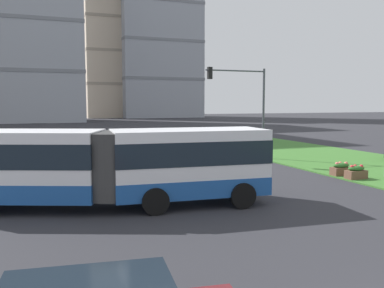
{
  "coord_description": "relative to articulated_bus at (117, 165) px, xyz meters",
  "views": [
    {
      "loc": [
        -7.26,
        -3.9,
        4.06
      ],
      "look_at": [
        -0.6,
        13.49,
        2.2
      ],
      "focal_mm": 39.17,
      "sensor_mm": 36.0,
      "label": 1
    }
  ],
  "objects": [
    {
      "name": "articulated_bus",
      "position": [
        0.0,
        0.0,
        0.0
      ],
      "size": [
        11.97,
        5.16,
        3.0
      ],
      "color": "white",
      "rests_on": "ground"
    },
    {
      "name": "car_grey_wagon",
      "position": [
        -1.8,
        11.82,
        -0.9
      ],
      "size": [
        4.52,
        2.27,
        1.58
      ],
      "color": "slate",
      "rests_on": "ground"
    },
    {
      "name": "flower_planter_4",
      "position": [
        12.72,
        1.09,
        -1.23
      ],
      "size": [
        1.1,
        0.56,
        0.74
      ],
      "color": "brown",
      "rests_on": "grass_median"
    },
    {
      "name": "flower_planter_5",
      "position": [
        12.72,
        2.23,
        -1.23
      ],
      "size": [
        1.1,
        0.56,
        0.74
      ],
      "color": "brown",
      "rests_on": "grass_median"
    },
    {
      "name": "traffic_light_far_right",
      "position": [
        10.87,
        9.89,
        2.76
      ],
      "size": [
        4.53,
        0.28,
        6.4
      ],
      "color": "#474C51",
      "rests_on": "ground"
    },
    {
      "name": "apartment_tower_westcentre",
      "position": [
        -3.5,
        78.47,
        17.96
      ],
      "size": [
        21.68,
        17.64,
        39.2
      ],
      "color": "#9EA3AD",
      "rests_on": "ground"
    },
    {
      "name": "apartment_tower_centre",
      "position": [
        20.96,
        100.1,
        19.44
      ],
      "size": [
        21.79,
        18.04,
        42.14
      ],
      "color": "#C6B299",
      "rests_on": "ground"
    },
    {
      "name": "apartment_tower_eastcentre",
      "position": [
        29.55,
        94.68,
        22.89
      ],
      "size": [
        21.37,
        14.84,
        49.06
      ],
      "color": "#9EA3AD",
      "rests_on": "ground"
    }
  ]
}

